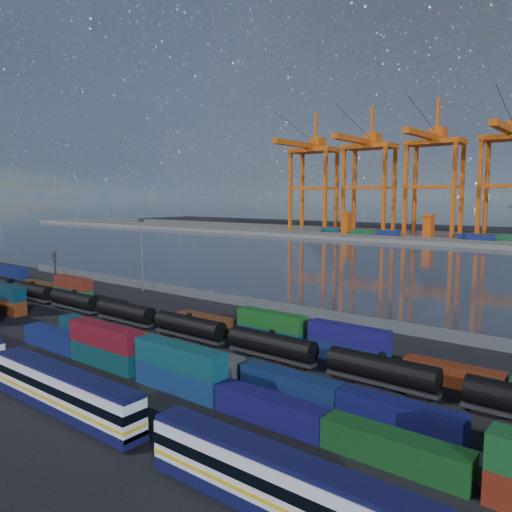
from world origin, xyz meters
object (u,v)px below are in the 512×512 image
Objects in this scene: passenger_train at (65,392)px; bare_tree at (55,263)px; tanker_string at (189,327)px; gantry_cranes at (471,152)px.

bare_tree is (-83.71, 47.20, 1.21)m from passenger_train.
tanker_string is 18.94× the size of bare_tree.
bare_tree is at bearing 150.58° from passenger_train.
gantry_cranes is at bearing 96.02° from passenger_train.
gantry_cranes is (60.05, 177.11, 39.25)m from bare_tree.
gantry_cranes is (-23.66, 224.31, 40.46)m from passenger_train.
bare_tree is (-74.35, 21.01, 1.51)m from tanker_string.
gantry_cranes reaches higher than tanker_string.
bare_tree is at bearing 164.22° from tanker_string.
tanker_string is at bearing -85.87° from gantry_cranes.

